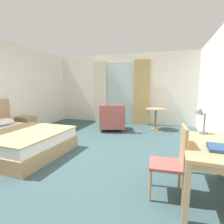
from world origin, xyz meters
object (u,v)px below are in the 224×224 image
at_px(desk_chair, 174,159).
at_px(desk_lamp, 201,114).
at_px(writing_desk, 209,151).
at_px(armchair_by_window, 112,120).
at_px(closed_book, 217,148).
at_px(bed, 12,140).
at_px(round_cafe_table, 156,114).
at_px(nightstand, 27,125).

relative_size(desk_chair, desk_lamp, 2.33).
height_order(writing_desk, armchair_by_window, armchair_by_window).
distance_m(desk_chair, closed_book, 0.53).
bearing_deg(writing_desk, closed_book, -75.89).
bearing_deg(bed, desk_chair, -8.98).
distance_m(closed_book, round_cafe_table, 3.83).
bearing_deg(desk_lamp, closed_book, -82.64).
relative_size(nightstand, desk_lamp, 1.32).
xyz_separation_m(nightstand, armchair_by_window, (2.35, 1.22, 0.06)).
relative_size(nightstand, desk_chair, 0.57).
relative_size(bed, writing_desk, 1.80).
bearing_deg(round_cafe_table, closed_book, -74.99).
bearing_deg(desk_chair, closed_book, -4.72).
height_order(bed, writing_desk, bed).
bearing_deg(nightstand, writing_desk, -19.96).
relative_size(nightstand, closed_book, 1.80).
bearing_deg(closed_book, armchair_by_window, 129.62).
height_order(bed, nightstand, bed).
xyz_separation_m(nightstand, round_cafe_table, (3.70, 1.83, 0.26)).
distance_m(writing_desk, closed_book, 0.21).
bearing_deg(closed_book, round_cafe_table, 107.51).
distance_m(writing_desk, round_cafe_table, 3.64).
height_order(desk_chair, armchair_by_window, desk_chair).
relative_size(bed, desk_chair, 2.37).
relative_size(writing_desk, closed_book, 4.19).
relative_size(bed, nightstand, 4.19).
bearing_deg(desk_lamp, nightstand, 166.00).
bearing_deg(bed, round_cafe_table, 47.68).
relative_size(nightstand, armchair_by_window, 0.54).
bearing_deg(writing_desk, round_cafe_table, 105.05).
bearing_deg(closed_book, bed, 174.05).
distance_m(bed, desk_lamp, 3.82).
distance_m(desk_chair, desk_lamp, 0.93).
xyz_separation_m(closed_book, armchair_by_window, (-2.34, 3.09, -0.41)).
distance_m(nightstand, writing_desk, 4.95).
bearing_deg(bed, armchair_by_window, 59.16).
height_order(closed_book, round_cafe_table, closed_book).
distance_m(writing_desk, armchair_by_window, 3.71).
xyz_separation_m(desk_lamp, armchair_by_window, (-2.24, 2.37, -0.69)).
height_order(bed, armchair_by_window, bed).
bearing_deg(round_cafe_table, writing_desk, -74.95).
xyz_separation_m(desk_lamp, round_cafe_table, (-0.90, 2.98, -0.50)).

